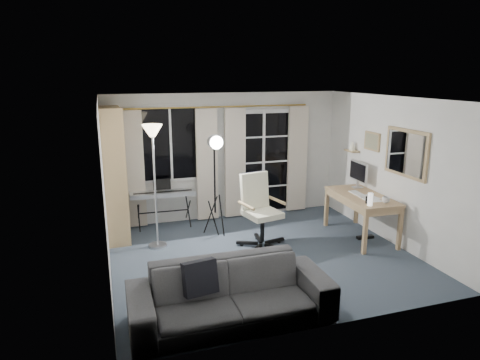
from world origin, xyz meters
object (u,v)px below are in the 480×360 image
object	(u,v)px
bookshelf	(111,177)
desk	(362,200)
office_chair	(258,203)
sofa	(230,284)
torchiere_lamp	(153,150)
studio_light	(215,154)
monitor	(358,172)
mug	(386,199)
keyboard_piano	(163,194)

from	to	relation	value
bookshelf	desk	distance (m)	4.23
office_chair	sofa	world-z (taller)	office_chair
torchiere_lamp	office_chair	distance (m)	1.87
torchiere_lamp	studio_light	size ratio (longest dim) A/B	1.10
bookshelf	torchiere_lamp	size ratio (longest dim) A/B	1.12
torchiere_lamp	monitor	distance (m)	3.62
desk	sofa	world-z (taller)	sofa
mug	sofa	world-z (taller)	sofa
bookshelf	office_chair	bearing A→B (deg)	-26.58
studio_light	office_chair	size ratio (longest dim) A/B	1.52
bookshelf	mug	distance (m)	4.49
bookshelf	mug	size ratio (longest dim) A/B	18.16
bookshelf	torchiere_lamp	bearing A→B (deg)	-46.22
bookshelf	torchiere_lamp	xyz separation A→B (m)	(0.64, -0.63, 0.54)
bookshelf	mug	world-z (taller)	bookshelf
torchiere_lamp	keyboard_piano	distance (m)	1.28
studio_light	desk	world-z (taller)	studio_light
desk	mug	xyz separation A→B (m)	(0.10, -0.50, 0.15)
keyboard_piano	sofa	world-z (taller)	keyboard_piano
studio_light	mug	xyz separation A→B (m)	(2.44, -1.31, -0.64)
torchiere_lamp	desk	bearing A→B (deg)	-11.10
bookshelf	studio_light	size ratio (longest dim) A/B	1.24
torchiere_lamp	desk	size ratio (longest dim) A/B	1.39
torchiere_lamp	studio_light	bearing A→B (deg)	8.49
keyboard_piano	office_chair	world-z (taller)	office_chair
monitor	sofa	xyz separation A→B (m)	(-3.05, -2.22, -0.59)
sofa	desk	bearing A→B (deg)	32.52
office_chair	monitor	bearing A→B (deg)	-6.53
desk	studio_light	bearing A→B (deg)	163.49
keyboard_piano	studio_light	size ratio (longest dim) A/B	0.65
bookshelf	monitor	distance (m)	4.29
torchiere_lamp	keyboard_piano	world-z (taller)	torchiere_lamp
bookshelf	studio_light	xyz separation A→B (m)	(1.67, -0.48, 0.39)
keyboard_piano	office_chair	size ratio (longest dim) A/B	0.98
keyboard_piano	sofa	bearing A→B (deg)	-82.96
torchiere_lamp	monitor	size ratio (longest dim) A/B	3.68
desk	sofa	bearing A→B (deg)	-145.48
studio_light	desk	xyz separation A→B (m)	(2.34, -0.81, -0.79)
desk	keyboard_piano	bearing A→B (deg)	157.57
keyboard_piano	studio_light	xyz separation A→B (m)	(0.81, -0.66, 0.81)
bookshelf	monitor	xyz separation A→B (m)	(4.21, -0.84, -0.03)
mug	sofa	size ratio (longest dim) A/B	0.05
mug	torchiere_lamp	bearing A→B (deg)	161.50
desk	mug	distance (m)	0.53
keyboard_piano	sofa	size ratio (longest dim) A/B	0.51
bookshelf	desk	bearing A→B (deg)	-19.44
desk	office_chair	bearing A→B (deg)	174.62
sofa	monitor	bearing A→B (deg)	36.76
keyboard_piano	monitor	distance (m)	3.52
bookshelf	keyboard_piano	xyz separation A→B (m)	(0.86, 0.18, -0.42)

